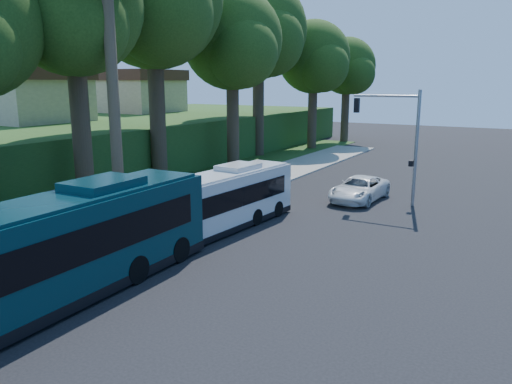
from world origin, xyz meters
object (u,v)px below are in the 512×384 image
Objects in this scene: pickup at (359,189)px; bus_shelter at (113,196)px; white_bus at (219,201)px; teal_bus at (62,246)px.

bus_shelter is at bearing -121.83° from pickup.
bus_shelter is 0.59× the size of pickup.
white_bus is 1.99× the size of pickup.
white_bus is at bearing 88.64° from teal_bus.
teal_bus is at bearing -99.13° from pickup.
bus_shelter reaches higher than pickup.
teal_bus is at bearing -56.33° from bus_shelter.
white_bus is 0.83× the size of teal_bus.
white_bus reaches higher than bus_shelter.
pickup is (4.10, 9.94, -0.80)m from white_bus.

